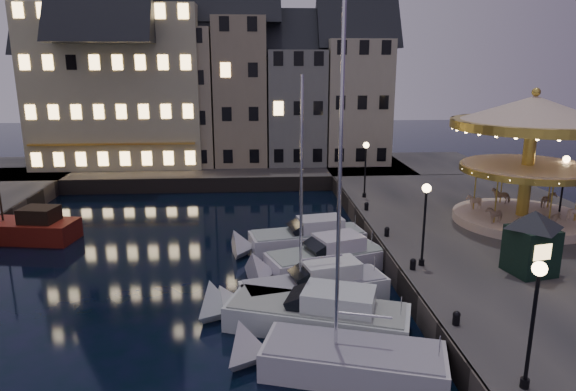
{
  "coord_description": "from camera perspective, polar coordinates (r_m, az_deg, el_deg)",
  "views": [
    {
      "loc": [
        -1.06,
        -22.4,
        11.04
      ],
      "look_at": [
        1.0,
        8.0,
        3.2
      ],
      "focal_mm": 32.0,
      "sensor_mm": 36.0,
      "label": 1
    }
  ],
  "objects": [
    {
      "name": "quay_north",
      "position": [
        51.92,
        -11.49,
        2.59
      ],
      "size": [
        44.0,
        12.0,
        1.3
      ],
      "primitive_type": "cube",
      "color": "#474442",
      "rests_on": "ground"
    },
    {
      "name": "ticket_kiosk",
      "position": [
        26.79,
        25.59,
        -3.61
      ],
      "size": [
        3.01,
        3.01,
        3.53
      ],
      "color": "black",
      "rests_on": "quay_east"
    },
    {
      "name": "carousel",
      "position": [
        34.58,
        25.41,
        6.03
      ],
      "size": [
        9.57,
        9.57,
        8.37
      ],
      "color": "beige",
      "rests_on": "quay_east"
    },
    {
      "name": "bollard_b",
      "position": [
        25.92,
        13.71,
        -7.35
      ],
      "size": [
        0.3,
        0.3,
        0.57
      ],
      "color": "black",
      "rests_on": "quay_east"
    },
    {
      "name": "hotel_corner",
      "position": [
        53.99,
        -18.19,
        12.39
      ],
      "size": [
        17.6,
        9.0,
        16.8
      ],
      "color": "#BFBD93",
      "rests_on": "quay_north"
    },
    {
      "name": "streetlamp_c",
      "position": [
        38.46,
        8.61,
        3.74
      ],
      "size": [
        0.44,
        0.44,
        4.17
      ],
      "color": "black",
      "rests_on": "quay_east"
    },
    {
      "name": "motorboat_c",
      "position": [
        24.68,
        2.04,
        -10.41
      ],
      "size": [
        8.05,
        3.8,
        10.68
      ],
      "color": "silver",
      "rests_on": "ground"
    },
    {
      "name": "quaywall_e",
      "position": [
        31.05,
        9.54,
        -5.33
      ],
      "size": [
        0.15,
        44.0,
        1.3
      ],
      "primitive_type": "cube",
      "color": "#47423A",
      "rests_on": "ground"
    },
    {
      "name": "townhouse_na",
      "position": [
        55.64,
        -23.6,
        9.89
      ],
      "size": [
        5.5,
        8.0,
        12.8
      ],
      "color": "gray",
      "rests_on": "quay_north"
    },
    {
      "name": "motorboat_e",
      "position": [
        31.38,
        1.41,
        -4.93
      ],
      "size": [
        8.06,
        3.65,
        2.15
      ],
      "color": "silver",
      "rests_on": "ground"
    },
    {
      "name": "townhouse_nd",
      "position": [
        52.44,
        -5.3,
        12.44
      ],
      "size": [
        5.5,
        8.0,
        15.8
      ],
      "color": "gray",
      "rests_on": "quay_north"
    },
    {
      "name": "streetlamp_d",
      "position": [
        36.82,
        28.32,
        1.69
      ],
      "size": [
        0.44,
        0.44,
        4.17
      ],
      "color": "black",
      "rests_on": "quay_east"
    },
    {
      "name": "quay_east",
      "position": [
        33.78,
        22.91,
        -4.66
      ],
      "size": [
        16.0,
        56.0,
        1.3
      ],
      "primitive_type": "cube",
      "color": "#474442",
      "rests_on": "ground"
    },
    {
      "name": "streetlamp_a",
      "position": [
        17.24,
        25.71,
        -11.14
      ],
      "size": [
        0.44,
        0.44,
        4.17
      ],
      "color": "black",
      "rests_on": "quay_east"
    },
    {
      "name": "townhouse_nf",
      "position": [
        53.47,
        7.39,
        11.35
      ],
      "size": [
        6.82,
        8.0,
        13.8
      ],
      "color": "#AFA88C",
      "rests_on": "quay_north"
    },
    {
      "name": "motorboat_b",
      "position": [
        22.5,
        2.21,
        -13.09
      ],
      "size": [
        8.72,
        5.11,
        2.15
      ],
      "color": "silver",
      "rests_on": "ground"
    },
    {
      "name": "motorboat_d",
      "position": [
        28.19,
        3.49,
        -7.25
      ],
      "size": [
        7.53,
        4.69,
        2.15
      ],
      "color": "silver",
      "rests_on": "ground"
    },
    {
      "name": "townhouse_nc",
      "position": [
        52.9,
        -11.66,
        11.69
      ],
      "size": [
        6.82,
        8.0,
        14.8
      ],
      "color": "tan",
      "rests_on": "quay_north"
    },
    {
      "name": "ground",
      "position": [
        24.99,
        -1.07,
        -11.78
      ],
      "size": [
        160.0,
        160.0,
        0.0
      ],
      "primitive_type": "plane",
      "color": "black",
      "rests_on": "ground"
    },
    {
      "name": "red_fishing_boat",
      "position": [
        37.17,
        -27.49,
        -3.41
      ],
      "size": [
        7.59,
        3.68,
        5.88
      ],
      "color": "maroon",
      "rests_on": "ground"
    },
    {
      "name": "streetlamp_b",
      "position": [
        25.79,
        14.97,
        -1.88
      ],
      "size": [
        0.44,
        0.44,
        4.17
      ],
      "color": "black",
      "rests_on": "quay_east"
    },
    {
      "name": "townhouse_nb",
      "position": [
        54.05,
        -18.11,
        10.8
      ],
      "size": [
        6.16,
        8.0,
        13.8
      ],
      "color": "slate",
      "rests_on": "quay_north"
    },
    {
      "name": "motorboat_a",
      "position": [
        19.77,
        5.5,
        -17.72
      ],
      "size": [
        7.69,
        4.44,
        12.79
      ],
      "color": "silver",
      "rests_on": "ground"
    },
    {
      "name": "bollard_c",
      "position": [
        30.43,
        10.93,
        -3.91
      ],
      "size": [
        0.3,
        0.3,
        0.57
      ],
      "color": "black",
      "rests_on": "quay_east"
    },
    {
      "name": "quaywall_n",
      "position": [
        45.86,
        -9.96,
        1.11
      ],
      "size": [
        48.0,
        0.15,
        1.3
      ],
      "primitive_type": "cube",
      "color": "#47423A",
      "rests_on": "ground"
    },
    {
      "name": "townhouse_ne",
      "position": [
        52.67,
        0.78,
        10.87
      ],
      "size": [
        6.16,
        8.0,
        12.8
      ],
      "color": "slate",
      "rests_on": "quay_north"
    },
    {
      "name": "bollard_a",
      "position": [
        21.22,
        18.21,
        -12.75
      ],
      "size": [
        0.3,
        0.3,
        0.57
      ],
      "color": "black",
      "rests_on": "quay_east"
    },
    {
      "name": "bollard_d",
      "position": [
        35.54,
        8.71,
        -1.14
      ],
      "size": [
        0.3,
        0.3,
        0.57
      ],
      "color": "black",
      "rests_on": "quay_east"
    }
  ]
}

